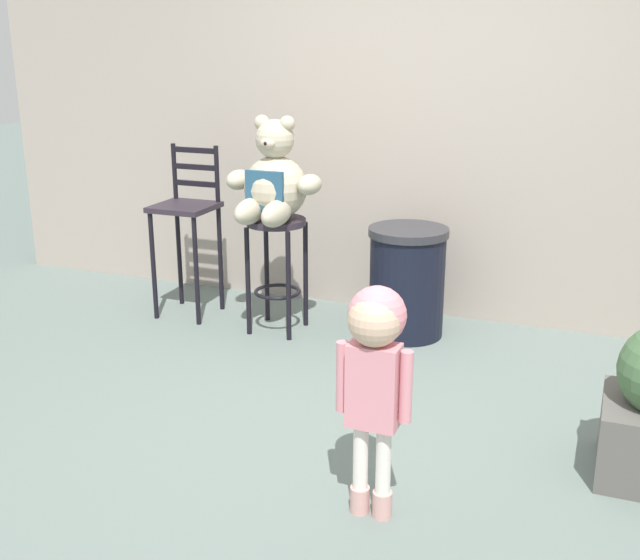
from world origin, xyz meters
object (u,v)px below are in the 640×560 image
(bar_stool_with_teddy, at_px, (277,252))
(trash_bin, at_px, (407,282))
(teddy_bear, at_px, (273,183))
(bar_chair_empty, at_px, (187,218))
(child_walking, at_px, (375,354))

(bar_stool_with_teddy, relative_size, trash_bin, 1.06)
(teddy_bear, bearing_deg, bar_chair_empty, 170.36)
(child_walking, xyz_separation_m, bar_chair_empty, (-1.91, 1.84, -0.02))
(bar_stool_with_teddy, xyz_separation_m, bar_chair_empty, (-0.70, 0.09, 0.15))
(teddy_bear, distance_m, child_walking, 2.12)
(trash_bin, bearing_deg, bar_chair_empty, -174.74)
(teddy_bear, relative_size, child_walking, 0.67)
(bar_stool_with_teddy, height_order, trash_bin, bar_stool_with_teddy)
(child_walking, bearing_deg, trash_bin, 46.64)
(bar_stool_with_teddy, xyz_separation_m, teddy_bear, (-0.00, -0.03, 0.45))
(bar_stool_with_teddy, distance_m, teddy_bear, 0.45)
(child_walking, distance_m, trash_bin, 2.05)
(bar_stool_with_teddy, distance_m, child_walking, 2.13)
(trash_bin, distance_m, bar_chair_empty, 1.55)
(child_walking, bearing_deg, bar_stool_with_teddy, 69.72)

